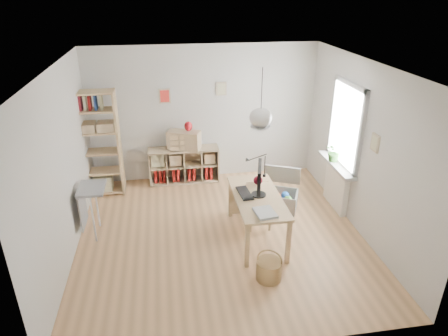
{
  "coord_description": "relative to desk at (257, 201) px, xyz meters",
  "views": [
    {
      "loc": [
        -0.78,
        -5.37,
        3.71
      ],
      "look_at": [
        0.1,
        0.3,
        1.05
      ],
      "focal_mm": 32.0,
      "sensor_mm": 36.0,
      "label": 1
    }
  ],
  "objects": [
    {
      "name": "room_shell",
      "position": [
        -0.0,
        0.0,
        1.34
      ],
      "size": [
        4.5,
        4.5,
        4.5
      ],
      "color": "silver",
      "rests_on": "ground"
    },
    {
      "name": "monitor",
      "position": [
        0.02,
        0.03,
        0.37
      ],
      "size": [
        0.23,
        0.57,
        0.5
      ],
      "rotation": [
        0.0,
        0.0,
        -0.26
      ],
      "color": "black",
      "rests_on": "desk"
    },
    {
      "name": "side_table",
      "position": [
        -2.59,
        0.5,
        0.01
      ],
      "size": [
        0.4,
        0.55,
        0.85
      ],
      "color": "#9B9B9E",
      "rests_on": "ground"
    },
    {
      "name": "red_vase",
      "position": [
        -0.88,
        2.19,
        0.52
      ],
      "size": [
        0.16,
        0.16,
        0.19
      ],
      "primitive_type": "ellipsoid",
      "color": "maroon",
      "rests_on": "drawer_chest"
    },
    {
      "name": "keyboard",
      "position": [
        -0.18,
        0.1,
        0.1
      ],
      "size": [
        0.21,
        0.46,
        0.02
      ],
      "primitive_type": "cube",
      "rotation": [
        0.0,
        0.0,
        0.09
      ],
      "color": "black",
      "rests_on": "desk"
    },
    {
      "name": "wicker_basket",
      "position": [
        -0.05,
        -1.0,
        -0.5
      ],
      "size": [
        0.35,
        0.35,
        0.49
      ],
      "rotation": [
        0.0,
        0.0,
        -0.43
      ],
      "color": "#A17B49",
      "rests_on": "ground"
    },
    {
      "name": "paper_tray",
      "position": [
        -0.01,
        -0.52,
        0.11
      ],
      "size": [
        0.31,
        0.37,
        0.03
      ],
      "primitive_type": "cube",
      "rotation": [
        0.0,
        0.0,
        0.13
      ],
      "color": "silver",
      "rests_on": "desk"
    },
    {
      "name": "task_lamp",
      "position": [
        0.09,
        0.6,
        0.37
      ],
      "size": [
        0.37,
        0.14,
        0.4
      ],
      "color": "black",
      "rests_on": "desk"
    },
    {
      "name": "drawer_chest",
      "position": [
        -0.98,
        2.19,
        0.25
      ],
      "size": [
        0.7,
        0.5,
        0.36
      ],
      "primitive_type": "cube",
      "rotation": [
        0.0,
        0.0,
        -0.37
      ],
      "color": "tan",
      "rests_on": "cube_shelf"
    },
    {
      "name": "window_unit",
      "position": [
        1.68,
        0.75,
        0.89
      ],
      "size": [
        0.07,
        1.16,
        1.46
      ],
      "color": "white",
      "rests_on": "ground"
    },
    {
      "name": "ground",
      "position": [
        -0.55,
        0.15,
        -0.66
      ],
      "size": [
        4.5,
        4.5,
        0.0
      ],
      "primitive_type": "plane",
      "color": "tan",
      "rests_on": "ground"
    },
    {
      "name": "windowsill",
      "position": [
        1.59,
        0.75,
        0.17
      ],
      "size": [
        0.22,
        1.2,
        0.06
      ],
      "primitive_type": "cube",
      "color": "silver",
      "rests_on": "radiator"
    },
    {
      "name": "potted_plant",
      "position": [
        1.57,
        0.86,
        0.38
      ],
      "size": [
        0.37,
        0.35,
        0.35
      ],
      "primitive_type": "imported",
      "rotation": [
        0.0,
        0.0,
        0.27
      ],
      "color": "#2B5B22",
      "rests_on": "windowsill"
    },
    {
      "name": "chair",
      "position": [
        0.11,
        0.36,
        -0.23
      ],
      "size": [
        0.38,
        0.38,
        0.76
      ],
      "rotation": [
        0.0,
        0.0,
        -0.03
      ],
      "color": "#9B9B9E",
      "rests_on": "ground"
    },
    {
      "name": "radiator",
      "position": [
        1.64,
        0.75,
        -0.26
      ],
      "size": [
        0.1,
        0.8,
        0.8
      ],
      "primitive_type": "cube",
      "color": "white",
      "rests_on": "ground"
    },
    {
      "name": "cube_shelf",
      "position": [
        -1.02,
        2.23,
        -0.36
      ],
      "size": [
        1.4,
        0.38,
        0.72
      ],
      "color": "tan",
      "rests_on": "ground"
    },
    {
      "name": "yarn_ball",
      "position": [
        0.09,
        0.38,
        0.17
      ],
      "size": [
        0.15,
        0.15,
        0.15
      ],
      "primitive_type": "sphere",
      "color": "#500A14",
      "rests_on": "desk"
    },
    {
      "name": "desk",
      "position": [
        0.0,
        0.0,
        0.0
      ],
      "size": [
        0.7,
        1.5,
        0.75
      ],
      "color": "#DCAE7E",
      "rests_on": "ground"
    },
    {
      "name": "tall_bookshelf",
      "position": [
        -2.59,
        1.95,
        0.43
      ],
      "size": [
        0.8,
        0.38,
        2.0
      ],
      "color": "#DCAE7E",
      "rests_on": "ground"
    },
    {
      "name": "storage_chest",
      "position": [
        0.63,
        0.88,
        -0.43
      ],
      "size": [
        0.91,
        0.95,
        0.7
      ],
      "rotation": [
        0.0,
        0.0,
        -0.43
      ],
      "color": "beige",
      "rests_on": "ground"
    }
  ]
}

